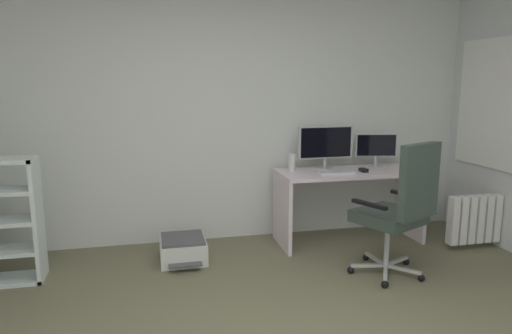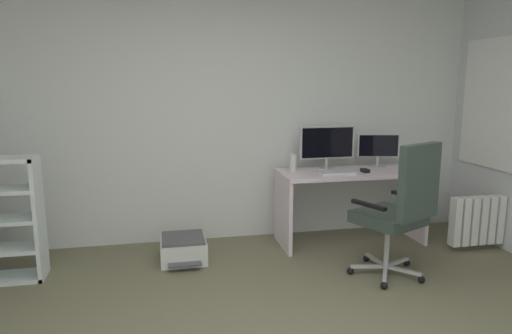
{
  "view_description": "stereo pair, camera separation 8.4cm",
  "coord_description": "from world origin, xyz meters",
  "px_view_note": "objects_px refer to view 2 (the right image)",
  "views": [
    {
      "loc": [
        -0.63,
        -2.04,
        1.61
      ],
      "look_at": [
        0.26,
        1.82,
        0.87
      ],
      "focal_mm": 32.01,
      "sensor_mm": 36.0,
      "label": 1
    },
    {
      "loc": [
        -0.55,
        -2.05,
        1.61
      ],
      "look_at": [
        0.26,
        1.82,
        0.87
      ],
      "focal_mm": 32.01,
      "sensor_mm": 36.0,
      "label": 2
    }
  ],
  "objects_px": {
    "keyboard": "(338,173)",
    "computer_mouse": "(365,171)",
    "desk": "(351,190)",
    "monitor_secondary": "(378,148)",
    "desktop_speaker": "(293,163)",
    "office_chair": "(400,206)",
    "printer": "(183,249)",
    "radiator": "(494,219)",
    "monitor_main": "(327,144)"
  },
  "relations": [
    {
      "from": "keyboard",
      "to": "computer_mouse",
      "type": "xyz_separation_m",
      "value": [
        0.29,
        0.03,
        0.01
      ]
    },
    {
      "from": "desk",
      "to": "keyboard",
      "type": "xyz_separation_m",
      "value": [
        -0.19,
        -0.12,
        0.21
      ]
    },
    {
      "from": "monitor_secondary",
      "to": "desktop_speaker",
      "type": "height_order",
      "value": "monitor_secondary"
    },
    {
      "from": "office_chair",
      "to": "desktop_speaker",
      "type": "bearing_deg",
      "value": 120.62
    },
    {
      "from": "monitor_secondary",
      "to": "desktop_speaker",
      "type": "bearing_deg",
      "value": -177.06
    },
    {
      "from": "printer",
      "to": "radiator",
      "type": "distance_m",
      "value": 3.01
    },
    {
      "from": "computer_mouse",
      "to": "monitor_main",
      "type": "bearing_deg",
      "value": 141.86
    },
    {
      "from": "keyboard",
      "to": "desktop_speaker",
      "type": "bearing_deg",
      "value": 153.92
    },
    {
      "from": "desktop_speaker",
      "to": "keyboard",
      "type": "bearing_deg",
      "value": -29.1
    },
    {
      "from": "desk",
      "to": "printer",
      "type": "xyz_separation_m",
      "value": [
        -1.69,
        -0.15,
        -0.43
      ]
    },
    {
      "from": "printer",
      "to": "monitor_secondary",
      "type": "bearing_deg",
      "value": 8.27
    },
    {
      "from": "desktop_speaker",
      "to": "printer",
      "type": "relative_size",
      "value": 0.33
    },
    {
      "from": "monitor_main",
      "to": "printer",
      "type": "relative_size",
      "value": 1.12
    },
    {
      "from": "desk",
      "to": "desktop_speaker",
      "type": "bearing_deg",
      "value": 170.65
    },
    {
      "from": "monitor_secondary",
      "to": "office_chair",
      "type": "bearing_deg",
      "value": -106.88
    },
    {
      "from": "monitor_secondary",
      "to": "keyboard",
      "type": "relative_size",
      "value": 1.26
    },
    {
      "from": "keyboard",
      "to": "radiator",
      "type": "relative_size",
      "value": 0.37
    },
    {
      "from": "printer",
      "to": "keyboard",
      "type": "bearing_deg",
      "value": 1.26
    },
    {
      "from": "monitor_main",
      "to": "keyboard",
      "type": "height_order",
      "value": "monitor_main"
    },
    {
      "from": "keyboard",
      "to": "office_chair",
      "type": "height_order",
      "value": "office_chair"
    },
    {
      "from": "keyboard",
      "to": "radiator",
      "type": "xyz_separation_m",
      "value": [
        1.49,
        -0.35,
        -0.45
      ]
    },
    {
      "from": "monitor_main",
      "to": "printer",
      "type": "distance_m",
      "value": 1.75
    },
    {
      "from": "keyboard",
      "to": "desk",
      "type": "bearing_deg",
      "value": 34.94
    },
    {
      "from": "monitor_secondary",
      "to": "printer",
      "type": "height_order",
      "value": "monitor_secondary"
    },
    {
      "from": "computer_mouse",
      "to": "desktop_speaker",
      "type": "distance_m",
      "value": 0.71
    },
    {
      "from": "desk",
      "to": "printer",
      "type": "relative_size",
      "value": 2.79
    },
    {
      "from": "desk",
      "to": "radiator",
      "type": "distance_m",
      "value": 1.4
    },
    {
      "from": "desk",
      "to": "printer",
      "type": "bearing_deg",
      "value": -174.82
    },
    {
      "from": "keyboard",
      "to": "office_chair",
      "type": "distance_m",
      "value": 0.85
    },
    {
      "from": "monitor_main",
      "to": "keyboard",
      "type": "xyz_separation_m",
      "value": [
        0.02,
        -0.26,
        -0.25
      ]
    },
    {
      "from": "monitor_main",
      "to": "keyboard",
      "type": "bearing_deg",
      "value": -85.88
    },
    {
      "from": "desk",
      "to": "computer_mouse",
      "type": "bearing_deg",
      "value": -42.93
    },
    {
      "from": "radiator",
      "to": "desktop_speaker",
      "type": "bearing_deg",
      "value": 163.16
    },
    {
      "from": "computer_mouse",
      "to": "office_chair",
      "type": "xyz_separation_m",
      "value": [
        -0.08,
        -0.83,
        -0.14
      ]
    },
    {
      "from": "monitor_secondary",
      "to": "keyboard",
      "type": "xyz_separation_m",
      "value": [
        -0.54,
        -0.26,
        -0.19
      ]
    },
    {
      "from": "desk",
      "to": "computer_mouse",
      "type": "xyz_separation_m",
      "value": [
        0.1,
        -0.09,
        0.21
      ]
    },
    {
      "from": "monitor_main",
      "to": "monitor_secondary",
      "type": "relative_size",
      "value": 1.35
    },
    {
      "from": "monitor_main",
      "to": "keyboard",
      "type": "distance_m",
      "value": 0.36
    },
    {
      "from": "monitor_secondary",
      "to": "radiator",
      "type": "height_order",
      "value": "monitor_secondary"
    },
    {
      "from": "office_chair",
      "to": "printer",
      "type": "distance_m",
      "value": 1.95
    },
    {
      "from": "computer_mouse",
      "to": "radiator",
      "type": "distance_m",
      "value": 1.34
    },
    {
      "from": "desktop_speaker",
      "to": "printer",
      "type": "bearing_deg",
      "value": -167.35
    },
    {
      "from": "desktop_speaker",
      "to": "radiator",
      "type": "distance_m",
      "value": 2.03
    },
    {
      "from": "monitor_main",
      "to": "desktop_speaker",
      "type": "xyz_separation_m",
      "value": [
        -0.37,
        -0.05,
        -0.17
      ]
    },
    {
      "from": "printer",
      "to": "office_chair",
      "type": "bearing_deg",
      "value": -24.32
    },
    {
      "from": "computer_mouse",
      "to": "desk",
      "type": "bearing_deg",
      "value": 136.1
    },
    {
      "from": "computer_mouse",
      "to": "printer",
      "type": "relative_size",
      "value": 0.19
    },
    {
      "from": "monitor_secondary",
      "to": "printer",
      "type": "relative_size",
      "value": 0.83
    },
    {
      "from": "keyboard",
      "to": "printer",
      "type": "distance_m",
      "value": 1.63
    },
    {
      "from": "desktop_speaker",
      "to": "radiator",
      "type": "height_order",
      "value": "desktop_speaker"
    }
  ]
}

